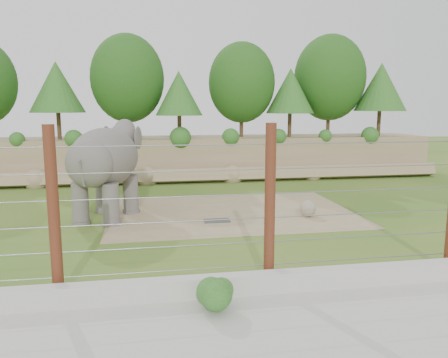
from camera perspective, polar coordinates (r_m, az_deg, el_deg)
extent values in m
plane|color=#36641B|center=(15.42, 1.28, -7.08)|extent=(90.00, 90.00, 0.00)
cube|color=#877755|center=(27.83, -3.89, 2.92)|extent=(30.00, 4.00, 2.50)
cube|color=#877755|center=(25.68, -3.33, 0.36)|extent=(30.00, 1.37, 1.07)
cylinder|color=#3F2B19|center=(27.51, -20.75, 6.52)|extent=(0.24, 0.24, 1.58)
sphere|color=#1B4A15|center=(27.51, -21.01, 10.97)|extent=(3.60, 3.60, 3.60)
cylinder|color=#3F2B19|center=(27.54, -12.31, 7.28)|extent=(0.24, 0.24, 1.92)
sphere|color=#1B4A15|center=(27.58, -12.51, 12.70)|extent=(4.40, 4.40, 4.40)
cylinder|color=#3F2B19|center=(26.40, -5.84, 6.79)|extent=(0.24, 0.24, 1.40)
sphere|color=#1B4A15|center=(26.38, -5.91, 10.91)|extent=(3.20, 3.20, 3.20)
cylinder|color=#3F2B19|center=(27.95, 2.28, 7.40)|extent=(0.24, 0.24, 1.82)
sphere|color=#1B4A15|center=(27.97, 2.32, 12.46)|extent=(4.16, 4.16, 4.16)
cylinder|color=#3F2B19|center=(28.16, 8.56, 7.00)|extent=(0.24, 0.24, 1.50)
sphere|color=#1B4A15|center=(28.16, 8.67, 11.15)|extent=(3.44, 3.44, 3.44)
cylinder|color=#3F2B19|center=(30.15, 13.43, 7.50)|extent=(0.24, 0.24, 2.03)
sphere|color=#1B4A15|center=(30.20, 13.64, 12.72)|extent=(4.64, 4.64, 4.64)
cylinder|color=#3F2B19|center=(30.41, 19.56, 6.87)|extent=(0.24, 0.24, 1.64)
sphere|color=#1B4A15|center=(30.42, 19.79, 11.07)|extent=(3.76, 3.76, 3.76)
cube|color=#948860|center=(18.35, 1.01, -4.36)|extent=(10.00, 7.00, 0.02)
cube|color=#262628|center=(16.92, -0.94, -5.46)|extent=(1.00, 0.60, 0.03)
sphere|color=gray|center=(17.87, 10.90, -3.77)|extent=(0.67, 0.67, 0.67)
cube|color=#BBB7AF|center=(10.75, 6.59, -13.19)|extent=(26.00, 0.35, 0.50)
cube|color=#BBB7AF|center=(9.14, 10.30, -19.26)|extent=(26.00, 4.00, 0.01)
cylinder|color=#502311|center=(10.50, -21.35, -4.29)|extent=(0.26, 0.26, 4.00)
cylinder|color=#502311|center=(10.67, 6.00, -3.47)|extent=(0.26, 0.26, 4.00)
cylinder|color=gray|center=(11.10, 5.87, -11.04)|extent=(20.00, 0.02, 0.02)
cylinder|color=gray|center=(10.91, 5.92, -8.09)|extent=(20.00, 0.02, 0.02)
cylinder|color=gray|center=(10.74, 5.98, -5.03)|extent=(20.00, 0.02, 0.02)
cylinder|color=gray|center=(10.61, 6.03, -1.89)|extent=(20.00, 0.02, 0.02)
cylinder|color=gray|center=(10.51, 6.09, 1.32)|extent=(20.00, 0.02, 0.02)
cylinder|color=gray|center=(10.45, 6.14, 4.58)|extent=(20.00, 0.02, 0.02)
sphere|color=#245C22|center=(9.68, -0.61, -14.95)|extent=(0.73, 0.73, 0.73)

